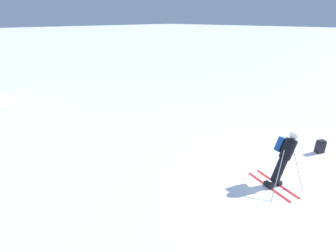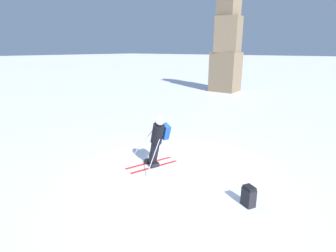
# 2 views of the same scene
# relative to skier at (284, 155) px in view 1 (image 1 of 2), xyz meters

# --- Properties ---
(ground_plane) EXTENTS (300.00, 300.00, 0.00)m
(ground_plane) POSITION_rel_skier_xyz_m (0.73, 0.08, -0.95)
(ground_plane) COLOR white
(skier) EXTENTS (1.47, 1.71, 1.74)m
(skier) POSITION_rel_skier_xyz_m (0.00, 0.00, 0.00)
(skier) COLOR red
(skier) RESTS_ON ground
(spare_backpack) EXTENTS (0.37, 0.34, 0.50)m
(spare_backpack) POSITION_rel_skier_xyz_m (2.96, -0.27, -0.70)
(spare_backpack) COLOR black
(spare_backpack) RESTS_ON ground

